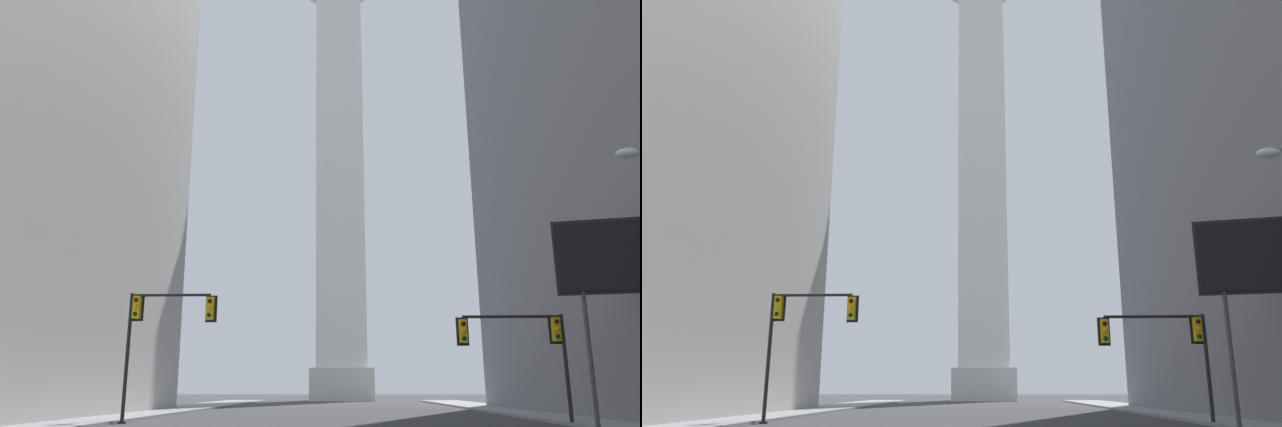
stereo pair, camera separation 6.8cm
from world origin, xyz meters
TOP-DOWN VIEW (x-y plane):
  - sidewalk_left at (-12.89, 32.74)m, footprint 5.00×109.15m
  - sidewalk_right at (12.89, 32.74)m, footprint 5.00×109.15m
  - obelisk at (0.00, 90.96)m, footprint 8.88×8.88m
  - traffic_light_mid_left at (-8.73, 30.42)m, footprint 4.46×0.52m
  - traffic_light_mid_right at (8.90, 29.69)m, footprint 5.10×0.50m
  - billboard_sign at (12.21, 25.25)m, footprint 5.89×1.45m

SIDE VIEW (x-z plane):
  - sidewalk_left at x=-12.89m, z-range 0.00..0.15m
  - sidewalk_right at x=12.89m, z-range 0.00..0.15m
  - traffic_light_mid_right at x=8.90m, z-range 1.30..6.27m
  - traffic_light_mid_left at x=-8.73m, z-range 1.60..7.78m
  - billboard_sign at x=12.21m, z-range 2.43..10.87m
  - obelisk at x=0.00m, z-range -1.12..71.51m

